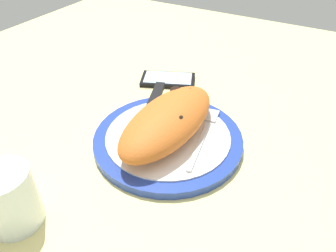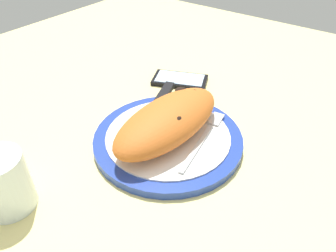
# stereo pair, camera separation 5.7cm
# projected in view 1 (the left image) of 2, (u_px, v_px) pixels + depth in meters

# --- Properties ---
(ground_plane) EXTENTS (1.50, 1.50, 0.03)m
(ground_plane) POSITION_uv_depth(u_px,v_px,m) (168.00, 148.00, 0.60)
(ground_plane) COLOR #E5D684
(plate) EXTENTS (0.27, 0.27, 0.02)m
(plate) POSITION_uv_depth(u_px,v_px,m) (168.00, 139.00, 0.59)
(plate) COLOR #233D99
(plate) RESTS_ON ground_plane
(calzone) EXTENTS (0.25, 0.12, 0.06)m
(calzone) POSITION_uv_depth(u_px,v_px,m) (168.00, 120.00, 0.57)
(calzone) COLOR #C16023
(calzone) RESTS_ON plate
(fork) EXTENTS (0.18, 0.05, 0.00)m
(fork) POSITION_uv_depth(u_px,v_px,m) (206.00, 131.00, 0.59)
(fork) COLOR silver
(fork) RESTS_ON plate
(knife) EXTENTS (0.23, 0.09, 0.01)m
(knife) POSITION_uv_depth(u_px,v_px,m) (153.00, 105.00, 0.65)
(knife) COLOR silver
(knife) RESTS_ON plate
(smartphone) EXTENTS (0.11, 0.15, 0.01)m
(smartphone) POSITION_uv_depth(u_px,v_px,m) (168.00, 80.00, 0.77)
(smartphone) COLOR black
(smartphone) RESTS_ON ground_plane
(water_glass) EXTENTS (0.08, 0.08, 0.09)m
(water_glass) POSITION_uv_depth(u_px,v_px,m) (10.00, 201.00, 0.43)
(water_glass) COLOR silver
(water_glass) RESTS_ON ground_plane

